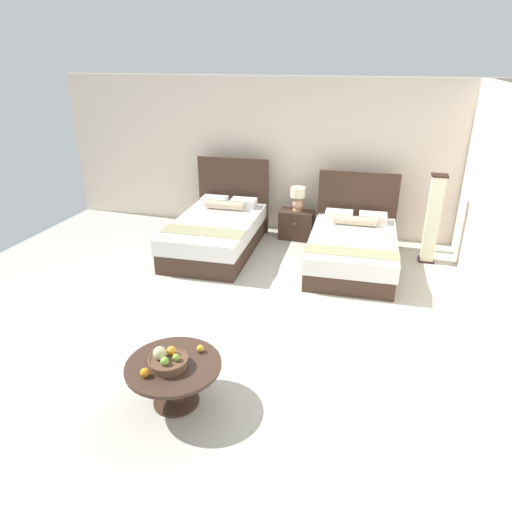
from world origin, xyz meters
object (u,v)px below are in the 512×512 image
Objects in this scene: bed_near_corner at (352,247)px; floor_lamp_corner at (433,219)px; loose_apple at (200,349)px; loose_orange at (145,373)px; coffee_table at (174,373)px; nightstand at (297,224)px; fruit_bowl at (168,360)px; table_lamp at (298,197)px; bed_near_window at (217,232)px.

bed_near_corner is 1.51× the size of floor_lamp_corner.
loose_orange is (-0.33, -0.48, 0.01)m from loose_apple.
nightstand is at bearing 86.60° from coffee_table.
coffee_table is 2.43× the size of fruit_bowl.
loose_orange is (-0.43, -4.79, -0.28)m from table_lamp.
coffee_table is 4.82m from floor_lamp_corner.
bed_near_window is 3.46m from floor_lamp_corner.
bed_near_corner reaches higher than loose_apple.
fruit_bowl is 0.23m from loose_orange.
floor_lamp_corner reaches higher than bed_near_window.
floor_lamp_corner is at bearing -10.91° from nightstand.
coffee_table is (-0.27, -4.54, 0.08)m from nightstand.
fruit_bowl is at bearing 54.69° from loose_orange.
floor_lamp_corner is (2.49, 4.11, 0.37)m from coffee_table.
bed_near_corner is at bearing 71.06° from loose_apple.
fruit_bowl is 0.26× the size of floor_lamp_corner.
loose_orange is 5.10m from floor_lamp_corner.
coffee_table is at bearing -75.87° from bed_near_window.
table_lamp is (-1.06, 0.92, 0.47)m from bed_near_corner.
fruit_bowl is 4.41× the size of loose_orange.
loose_orange is (-1.50, -3.87, 0.19)m from bed_near_corner.
coffee_table is 0.18m from fruit_bowl.
table_lamp is 0.30× the size of floor_lamp_corner.
loose_orange is (-0.16, -0.23, 0.15)m from coffee_table.
bed_near_window reaches higher than loose_orange.
floor_lamp_corner reaches higher than bed_near_corner.
bed_near_window is 1.57m from table_lamp.
bed_near_window is at bearing 103.53° from fruit_bowl.
fruit_bowl is (-1.36, -3.68, 0.21)m from bed_near_corner.
fruit_bowl is 5.21× the size of loose_apple.
fruit_bowl is (-0.30, -4.60, -0.26)m from table_lamp.
nightstand is (-1.06, 0.90, -0.04)m from bed_near_corner.
bed_near_corner is 3.57× the size of nightstand.
nightstand is at bearing 139.64° from bed_near_corner.
bed_near_corner is 3.93m from fruit_bowl.
fruit_bowl reaches higher than coffee_table.
fruit_bowl is at bearing -125.50° from coffee_table.
bed_near_window is at bearing 104.13° from coffee_table.
floor_lamp_corner is at bearing 22.31° from bed_near_corner.
loose_orange is (0.75, -3.87, 0.16)m from bed_near_window.
bed_near_window reaches higher than bed_near_corner.
coffee_table is at bearing -121.20° from floor_lamp_corner.
floor_lamp_corner is (1.16, 0.48, 0.41)m from bed_near_corner.
table_lamp is at bearing 86.61° from coffee_table.
bed_near_corner is at bearing -40.98° from table_lamp.
table_lamp is at bearing 139.02° from bed_near_corner.
nightstand is 1.64× the size of fruit_bowl.
table_lamp is at bearing 84.84° from loose_orange.
loose_apple is at bearing 55.39° from fruit_bowl.
bed_near_corner is 2.40× the size of coffee_table.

